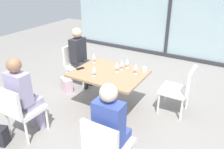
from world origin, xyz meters
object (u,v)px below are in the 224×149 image
at_px(chair_front_right, 107,145).
at_px(cell_phone_on_table, 80,69).
at_px(wine_glass_2, 117,65).
at_px(coffee_cup, 145,70).
at_px(chair_far_left, 77,63).
at_px(wine_glass_3, 94,69).
at_px(chair_front_left, 19,108).
at_px(chair_far_right, 181,88).
at_px(wine_glass_5, 94,56).
at_px(dining_table_main, 109,82).
at_px(wine_glass_1, 122,63).
at_px(person_front_right, 112,125).
at_px(wine_glass_4, 136,67).
at_px(handbag_1, 67,85).
at_px(person_front_left, 23,93).
at_px(wine_glass_0, 127,61).
at_px(person_far_left, 80,55).

xyz_separation_m(chair_front_right, cell_phone_on_table, (-1.26, 1.17, 0.24)).
distance_m(wine_glass_2, coffee_cup, 0.48).
height_order(chair_far_left, wine_glass_3, wine_glass_3).
height_order(chair_front_left, chair_front_right, same).
bearing_deg(chair_far_right, coffee_cup, -162.46).
bearing_deg(chair_front_right, wine_glass_5, 128.49).
relative_size(wine_glass_2, cell_phone_on_table, 1.28).
distance_m(dining_table_main, wine_glass_1, 0.40).
distance_m(person_front_right, cell_phone_on_table, 1.65).
height_order(chair_far_right, wine_glass_4, wine_glass_4).
distance_m(chair_front_right, cell_phone_on_table, 1.73).
bearing_deg(handbag_1, dining_table_main, 20.99).
xyz_separation_m(person_front_left, wine_glass_5, (0.27, 1.42, 0.16)).
distance_m(wine_glass_0, wine_glass_1, 0.12).
bearing_deg(wine_glass_3, person_front_right, -46.77).
height_order(wine_glass_4, handbag_1, wine_glass_4).
xyz_separation_m(wine_glass_3, wine_glass_5, (-0.34, 0.49, 0.00)).
bearing_deg(person_far_left, coffee_cup, -7.11).
xyz_separation_m(person_far_left, wine_glass_3, (0.87, -0.76, 0.16)).
height_order(wine_glass_2, coffee_cup, wine_glass_2).
bearing_deg(dining_table_main, wine_glass_4, 23.26).
distance_m(dining_table_main, wine_glass_4, 0.55).
xyz_separation_m(coffee_cup, handbag_1, (-1.63, -0.19, -0.64)).
height_order(dining_table_main, wine_glass_4, wine_glass_4).
bearing_deg(chair_front_left, chair_far_left, 101.57).
height_order(chair_front_left, coffee_cup, chair_front_left).
relative_size(dining_table_main, wine_glass_1, 6.48).
bearing_deg(wine_glass_4, wine_glass_3, -141.46).
bearing_deg(wine_glass_2, person_front_right, -63.28).
distance_m(person_front_right, wine_glass_2, 1.43).
height_order(dining_table_main, wine_glass_1, wine_glass_1).
xyz_separation_m(dining_table_main, wine_glass_0, (0.18, 0.32, 0.32)).
height_order(wine_glass_3, handbag_1, wine_glass_3).
height_order(wine_glass_1, handbag_1, wine_glass_1).
bearing_deg(chair_far_left, wine_glass_3, -37.97).
distance_m(wine_glass_1, wine_glass_2, 0.13).
height_order(person_far_left, wine_glass_3, person_far_left).
xyz_separation_m(wine_glass_5, cell_phone_on_table, (-0.05, -0.36, -0.13)).
bearing_deg(wine_glass_4, coffee_cup, 54.71).
distance_m(person_front_right, wine_glass_5, 1.87).
bearing_deg(cell_phone_on_table, coffee_cup, 46.14).
relative_size(chair_front_right, cell_phone_on_table, 6.04).
height_order(chair_far_left, wine_glass_4, wine_glass_4).
xyz_separation_m(chair_front_left, person_front_left, (0.00, 0.11, 0.20)).
xyz_separation_m(dining_table_main, person_front_left, (-0.74, -1.18, 0.16)).
height_order(chair_far_left, wine_glass_2, wine_glass_2).
bearing_deg(chair_front_left, person_front_right, 4.21).
relative_size(wine_glass_0, wine_glass_3, 1.00).
relative_size(chair_front_right, person_far_left, 0.69).
xyz_separation_m(wine_glass_0, wine_glass_4, (0.23, -0.15, 0.00)).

